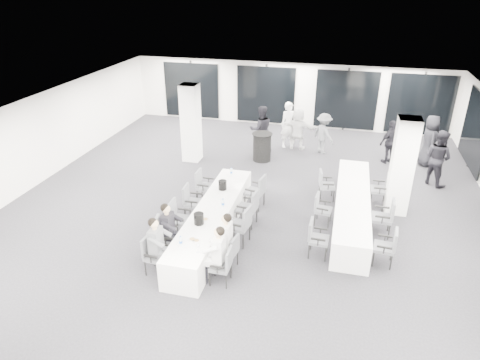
# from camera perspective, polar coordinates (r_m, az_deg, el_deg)

# --- Properties ---
(room) EXTENTS (14.04, 16.04, 2.84)m
(room) POSITION_cam_1_polar(r_m,az_deg,el_deg) (12.75, 5.89, 3.40)
(room) COLOR black
(room) RESTS_ON ground
(column_left) EXTENTS (0.60, 0.60, 2.80)m
(column_left) POSITION_cam_1_polar(r_m,az_deg,el_deg) (15.52, -6.56, 7.54)
(column_left) COLOR white
(column_left) RESTS_ON floor
(column_right) EXTENTS (0.60, 0.60, 2.80)m
(column_right) POSITION_cam_1_polar(r_m,az_deg,el_deg) (12.66, 20.80, 1.68)
(column_right) COLOR white
(column_right) RESTS_ON floor
(banquet_table_main) EXTENTS (0.90, 5.00, 0.75)m
(banquet_table_main) POSITION_cam_1_polar(r_m,az_deg,el_deg) (11.25, -3.63, -5.52)
(banquet_table_main) COLOR white
(banquet_table_main) RESTS_ON floor
(banquet_table_side) EXTENTS (0.90, 5.00, 0.75)m
(banquet_table_side) POSITION_cam_1_polar(r_m,az_deg,el_deg) (12.26, 14.68, -3.58)
(banquet_table_side) COLOR white
(banquet_table_side) RESTS_ON floor
(cocktail_table) EXTENTS (0.75, 0.75, 1.04)m
(cocktail_table) POSITION_cam_1_polar(r_m,az_deg,el_deg) (15.66, 2.95, 4.45)
(cocktail_table) COLOR black
(cocktail_table) RESTS_ON floor
(chair_main_left_near) EXTENTS (0.51, 0.55, 0.93)m
(chair_main_left_near) POSITION_cam_1_polar(r_m,az_deg,el_deg) (9.99, -11.53, -9.44)
(chair_main_left_near) COLOR #55585D
(chair_main_left_near) RESTS_ON floor
(chair_main_left_second) EXTENTS (0.62, 0.65, 1.04)m
(chair_main_left_second) POSITION_cam_1_polar(r_m,az_deg,el_deg) (10.44, -10.12, -7.23)
(chair_main_left_second) COLOR #55585D
(chair_main_left_second) RESTS_ON floor
(chair_main_left_mid) EXTENTS (0.51, 0.58, 1.01)m
(chair_main_left_mid) POSITION_cam_1_polar(r_m,az_deg,el_deg) (11.14, -8.29, -4.87)
(chair_main_left_mid) COLOR #55585D
(chair_main_left_mid) RESTS_ON floor
(chair_main_left_fourth) EXTENTS (0.52, 0.58, 0.98)m
(chair_main_left_fourth) POSITION_cam_1_polar(r_m,az_deg,el_deg) (11.95, -6.54, -2.64)
(chair_main_left_fourth) COLOR #55585D
(chair_main_left_fourth) RESTS_ON floor
(chair_main_left_far) EXTENTS (0.50, 0.56, 0.97)m
(chair_main_left_far) POSITION_cam_1_polar(r_m,az_deg,el_deg) (12.81, -4.94, -0.52)
(chair_main_left_far) COLOR #55585D
(chair_main_left_far) RESTS_ON floor
(chair_main_right_near) EXTENTS (0.45, 0.51, 0.89)m
(chair_main_right_near) POSITION_cam_1_polar(r_m,az_deg,el_deg) (9.50, -2.20, -11.12)
(chair_main_right_near) COLOR #55585D
(chair_main_right_near) RESTS_ON floor
(chair_main_right_second) EXTENTS (0.50, 0.53, 0.87)m
(chair_main_right_second) POSITION_cam_1_polar(r_m,az_deg,el_deg) (9.93, -1.33, -9.34)
(chair_main_right_second) COLOR #55585D
(chair_main_right_second) RESTS_ON floor
(chair_main_right_mid) EXTENTS (0.60, 0.64, 1.04)m
(chair_main_right_mid) POSITION_cam_1_polar(r_m,az_deg,el_deg) (10.73, 0.24, -5.76)
(chair_main_right_mid) COLOR #55585D
(chair_main_right_mid) RESTS_ON floor
(chair_main_right_fourth) EXTENTS (0.58, 0.63, 1.03)m
(chair_main_right_fourth) POSITION_cam_1_polar(r_m,az_deg,el_deg) (11.49, 1.32, -3.51)
(chair_main_right_fourth) COLOR #55585D
(chair_main_right_fourth) RESTS_ON floor
(chair_main_right_far) EXTENTS (0.60, 0.64, 1.02)m
(chair_main_right_far) POSITION_cam_1_polar(r_m,az_deg,el_deg) (12.36, 2.36, -1.32)
(chair_main_right_far) COLOR #55585D
(chair_main_right_far) RESTS_ON floor
(chair_side_left_near) EXTENTS (0.49, 0.55, 0.94)m
(chair_side_left_near) POSITION_cam_1_polar(r_m,az_deg,el_deg) (10.50, 10.07, -7.38)
(chair_side_left_near) COLOR #55585D
(chair_side_left_near) RESTS_ON floor
(chair_side_left_mid) EXTENTS (0.48, 0.53, 0.87)m
(chair_side_left_mid) POSITION_cam_1_polar(r_m,az_deg,el_deg) (11.83, 10.73, -3.58)
(chair_side_left_mid) COLOR #55585D
(chair_side_left_mid) RESTS_ON floor
(chair_side_left_far) EXTENTS (0.54, 0.57, 0.92)m
(chair_side_left_far) POSITION_cam_1_polar(r_m,az_deg,el_deg) (13.12, 11.22, -0.42)
(chair_side_left_far) COLOR #55585D
(chair_side_left_far) RESTS_ON floor
(chair_side_right_near) EXTENTS (0.51, 0.56, 0.94)m
(chair_side_right_near) POSITION_cam_1_polar(r_m,az_deg,el_deg) (10.60, 19.15, -8.19)
(chair_side_right_near) COLOR #55585D
(chair_side_right_near) RESTS_ON floor
(chair_side_right_mid) EXTENTS (0.53, 0.59, 1.02)m
(chair_side_right_mid) POSITION_cam_1_polar(r_m,az_deg,el_deg) (11.71, 18.85, -4.47)
(chair_side_right_mid) COLOR #55585D
(chair_side_right_mid) RESTS_ON floor
(chair_side_right_far) EXTENTS (0.50, 0.56, 0.97)m
(chair_side_right_far) POSITION_cam_1_polar(r_m,az_deg,el_deg) (13.24, 18.43, -0.92)
(chair_side_right_far) COLOR #55585D
(chair_side_right_far) RESTS_ON floor
(seated_guest_a) EXTENTS (0.50, 0.38, 1.44)m
(seated_guest_a) POSITION_cam_1_polar(r_m,az_deg,el_deg) (9.77, -10.81, -8.27)
(seated_guest_a) COLOR #54575B
(seated_guest_a) RESTS_ON floor
(seated_guest_b) EXTENTS (0.50, 0.38, 1.44)m
(seated_guest_b) POSITION_cam_1_polar(r_m,az_deg,el_deg) (10.27, -9.30, -6.28)
(seated_guest_b) COLOR black
(seated_guest_b) RESTS_ON floor
(seated_guest_c) EXTENTS (0.50, 0.38, 1.44)m
(seated_guest_c) POSITION_cam_1_polar(r_m,az_deg,el_deg) (9.36, -3.19, -9.46)
(seated_guest_c) COLOR silver
(seated_guest_c) RESTS_ON floor
(seated_guest_d) EXTENTS (0.50, 0.38, 1.44)m
(seated_guest_d) POSITION_cam_1_polar(r_m,az_deg,el_deg) (9.80, -2.23, -7.64)
(seated_guest_d) COLOR silver
(seated_guest_d) RESTS_ON floor
(standing_guest_a) EXTENTS (0.94, 0.89, 2.04)m
(standing_guest_a) POSITION_cam_1_polar(r_m,az_deg,el_deg) (16.89, 6.55, 7.69)
(standing_guest_a) COLOR silver
(standing_guest_a) RESTS_ON floor
(standing_guest_b) EXTENTS (1.15, 0.95, 2.05)m
(standing_guest_b) POSITION_cam_1_polar(r_m,az_deg,el_deg) (16.30, 2.83, 7.18)
(standing_guest_b) COLOR black
(standing_guest_b) RESTS_ON floor
(standing_guest_c) EXTENTS (1.22, 1.22, 1.77)m
(standing_guest_c) POSITION_cam_1_polar(r_m,az_deg,el_deg) (16.50, 11.11, 6.44)
(standing_guest_c) COLOR #54575B
(standing_guest_c) RESTS_ON floor
(standing_guest_d) EXTENTS (1.20, 1.12, 1.80)m
(standing_guest_d) POSITION_cam_1_polar(r_m,az_deg,el_deg) (16.22, 19.49, 5.14)
(standing_guest_d) COLOR black
(standing_guest_d) RESTS_ON floor
(standing_guest_e) EXTENTS (0.72, 1.07, 2.08)m
(standing_guest_e) POSITION_cam_1_polar(r_m,az_deg,el_deg) (16.48, 24.02, 5.21)
(standing_guest_e) COLOR black
(standing_guest_e) RESTS_ON floor
(standing_guest_f) EXTENTS (1.73, 0.77, 1.85)m
(standing_guest_f) POSITION_cam_1_polar(r_m,az_deg,el_deg) (16.78, 7.75, 7.15)
(standing_guest_f) COLOR silver
(standing_guest_f) RESTS_ON floor
(standing_guest_h) EXTENTS (1.15, 1.14, 2.08)m
(standing_guest_h) POSITION_cam_1_polar(r_m,az_deg,el_deg) (15.02, 24.95, 3.15)
(standing_guest_h) COLOR black
(standing_guest_h) RESTS_ON floor
(ice_bucket_near) EXTENTS (0.25, 0.25, 0.28)m
(ice_bucket_near) POSITION_cam_1_polar(r_m,az_deg,el_deg) (10.39, -5.51, -5.16)
(ice_bucket_near) COLOR black
(ice_bucket_near) RESTS_ON banquet_table_main
(ice_bucket_far) EXTENTS (0.23, 0.23, 0.27)m
(ice_bucket_far) POSITION_cam_1_polar(r_m,az_deg,el_deg) (11.97, -2.34, -0.68)
(ice_bucket_far) COLOR black
(ice_bucket_far) RESTS_ON banquet_table_main
(water_bottle_a) EXTENTS (0.07, 0.07, 0.22)m
(water_bottle_a) POSITION_cam_1_polar(r_m,az_deg,el_deg) (9.67, -7.92, -8.06)
(water_bottle_a) COLOR silver
(water_bottle_a) RESTS_ON banquet_table_main
(water_bottle_b) EXTENTS (0.07, 0.07, 0.23)m
(water_bottle_b) POSITION_cam_1_polar(r_m,az_deg,el_deg) (11.08, -2.29, -3.09)
(water_bottle_b) COLOR silver
(water_bottle_b) RESTS_ON banquet_table_main
(water_bottle_c) EXTENTS (0.07, 0.07, 0.21)m
(water_bottle_c) POSITION_cam_1_polar(r_m,az_deg,el_deg) (12.84, -1.17, 1.12)
(water_bottle_c) COLOR silver
(water_bottle_c) RESTS_ON banquet_table_main
(plate_a) EXTENTS (0.21, 0.21, 0.03)m
(plate_a) POSITION_cam_1_polar(r_m,az_deg,el_deg) (9.89, -6.40, -7.83)
(plate_a) COLOR white
(plate_a) RESTS_ON banquet_table_main
(plate_b) EXTENTS (0.18, 0.18, 0.03)m
(plate_b) POSITION_cam_1_polar(r_m,az_deg,el_deg) (9.83, -5.79, -8.03)
(plate_b) COLOR white
(plate_b) RESTS_ON banquet_table_main
(plate_c) EXTENTS (0.21, 0.21, 0.03)m
(plate_c) POSITION_cam_1_polar(r_m,az_deg,el_deg) (10.60, -4.64, -5.23)
(plate_c) COLOR white
(plate_c) RESTS_ON banquet_table_main
(wine_glass) EXTENTS (0.08, 0.08, 0.21)m
(wine_glass) POSITION_cam_1_polar(r_m,az_deg,el_deg) (9.37, -5.65, -8.78)
(wine_glass) COLOR silver
(wine_glass) RESTS_ON banquet_table_main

